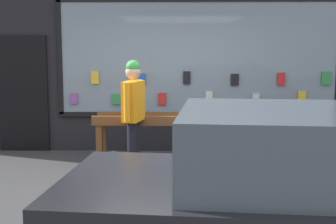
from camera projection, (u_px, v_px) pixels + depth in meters
ground_plane at (182, 188)px, 6.32m from camera, size 40.00×40.00×0.00m
shopfront_facade at (181, 61)px, 8.47m from camera, size 8.83×0.29×3.28m
display_table_main at (182, 125)px, 7.28m from camera, size 2.73×0.59×0.86m
person_browsing at (133, 109)px, 6.80m from camera, size 0.31×0.66×1.71m
small_dog at (110, 162)px, 6.64m from camera, size 0.28×0.52×0.40m
sandwich_board_sign at (311, 141)px, 7.33m from camera, size 0.74×0.75×0.86m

